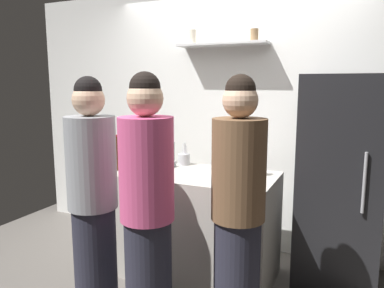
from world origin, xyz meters
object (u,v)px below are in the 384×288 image
baking_pan (154,165)px  wine_bottle_pale_glass (171,151)px  water_bottle_plastic (252,163)px  person_brown_jacket (238,212)px  person_pink_top (147,212)px  utensil_holder (184,159)px  wine_bottle_amber_glass (118,156)px  person_grey_hoodie (93,201)px  refrigerator (339,182)px  wine_bottle_green_glass (140,161)px

baking_pan → wine_bottle_pale_glass: size_ratio=1.18×
water_bottle_plastic → person_brown_jacket: bearing=-81.3°
baking_pan → person_pink_top: bearing=-62.3°
utensil_holder → water_bottle_plastic: (0.69, -0.17, 0.06)m
person_brown_jacket → person_pink_top: person_pink_top is taller
wine_bottle_pale_glass → person_brown_jacket: 1.36m
wine_bottle_amber_glass → person_grey_hoodie: person_grey_hoodie is taller
water_bottle_plastic → person_brown_jacket: size_ratio=0.15×
wine_bottle_pale_glass → water_bottle_plastic: 0.88m
refrigerator → person_pink_top: size_ratio=1.00×
refrigerator → person_pink_top: (-1.06, -1.26, -0.00)m
wine_bottle_amber_glass → wine_bottle_green_glass: bearing=-16.4°
wine_bottle_green_glass → person_brown_jacket: 1.06m
wine_bottle_amber_glass → utensil_holder: bearing=44.9°
person_grey_hoodie → person_pink_top: (0.48, -0.07, 0.01)m
refrigerator → person_brown_jacket: bearing=-118.8°
utensil_holder → person_brown_jacket: person_brown_jacket is taller
water_bottle_plastic → wine_bottle_pale_glass: bearing=166.4°
wine_bottle_green_glass → wine_bottle_amber_glass: wine_bottle_green_glass is taller
wine_bottle_amber_glass → person_brown_jacket: size_ratio=0.18×
wine_bottle_green_glass → person_pink_top: 0.82m
utensil_holder → refrigerator: bearing=3.8°
person_grey_hoodie → person_pink_top: bearing=-81.6°
person_brown_jacket → wine_bottle_green_glass: bearing=-158.4°
utensil_holder → person_pink_top: size_ratio=0.13×
wine_bottle_green_glass → wine_bottle_pale_glass: 0.55m
person_brown_jacket → wine_bottle_amber_glass: bearing=-157.1°
person_pink_top → person_grey_hoodie: bearing=-159.5°
water_bottle_plastic → person_brown_jacket: (0.11, -0.74, -0.16)m
person_pink_top → wine_bottle_green_glass: bearing=153.6°
refrigerator → wine_bottle_pale_glass: (-1.52, -0.06, 0.15)m
person_grey_hoodie → person_brown_jacket: bearing=-62.9°
wine_bottle_pale_glass → water_bottle_plastic: size_ratio=1.15×
refrigerator → wine_bottle_green_glass: (-1.52, -0.61, 0.16)m
person_pink_top → wine_bottle_pale_glass: bearing=139.2°
baking_pan → water_bottle_plastic: size_ratio=1.36×
wine_bottle_green_glass → wine_bottle_amber_glass: (-0.28, 0.08, -0.00)m
utensil_holder → wine_bottle_green_glass: (-0.16, -0.52, 0.07)m
refrigerator → person_pink_top: same height
utensil_holder → person_brown_jacket: bearing=-48.5°
baking_pan → person_pink_top: 1.08m
baking_pan → person_brown_jacket: size_ratio=0.20×
water_bottle_plastic → person_pink_top: person_pink_top is taller
wine_bottle_green_glass → person_pink_top: (0.46, -0.65, -0.16)m
baking_pan → person_grey_hoodie: person_grey_hoodie is taller
baking_pan → utensil_holder: bearing=46.6°
water_bottle_plastic → person_grey_hoodie: size_ratio=0.15×
person_pink_top → water_bottle_plastic: bearing=96.8°
refrigerator → water_bottle_plastic: bearing=-158.5°
refrigerator → wine_bottle_pale_glass: refrigerator is taller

